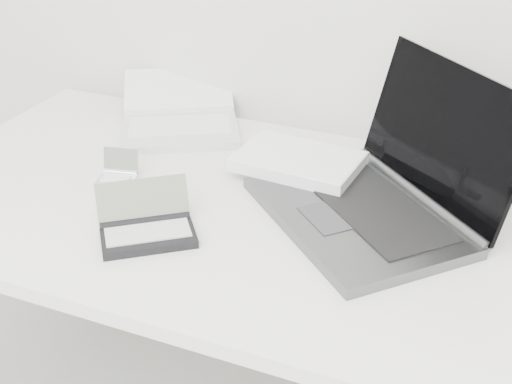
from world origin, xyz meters
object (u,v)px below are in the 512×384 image
at_px(netbook_open_white, 180,119).
at_px(palmtop_charcoal, 147,228).
at_px(desk, 277,232).
at_px(laptop_large, 362,185).

xyz_separation_m(netbook_open_white, palmtop_charcoal, (0.18, -0.47, -0.00)).
bearing_deg(desk, palmtop_charcoal, -137.25).
relative_size(laptop_large, palmtop_charcoal, 2.81).
xyz_separation_m(desk, netbook_open_white, (-0.38, 0.29, 0.07)).
distance_m(desk, netbook_open_white, 0.48).
bearing_deg(desk, netbook_open_white, 142.40).
distance_m(netbook_open_white, palmtop_charcoal, 0.50).
height_order(laptop_large, palmtop_charcoal, laptop_large).
relative_size(laptop_large, netbook_open_white, 1.36).
height_order(desk, netbook_open_white, netbook_open_white).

